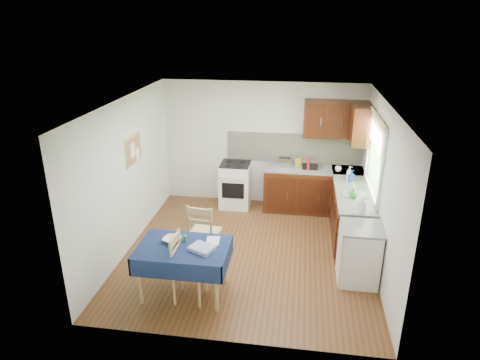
# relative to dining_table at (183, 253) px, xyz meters

# --- Properties ---
(floor) EXTENTS (4.20, 4.20, 0.00)m
(floor) POSITION_rel_dining_table_xyz_m (0.74, 1.23, -0.65)
(floor) COLOR #493213
(floor) RESTS_ON ground
(ceiling) EXTENTS (4.00, 4.20, 0.02)m
(ceiling) POSITION_rel_dining_table_xyz_m (0.74, 1.23, 1.85)
(ceiling) COLOR white
(ceiling) RESTS_ON wall_back
(wall_back) EXTENTS (4.00, 0.02, 2.50)m
(wall_back) POSITION_rel_dining_table_xyz_m (0.74, 3.33, 0.60)
(wall_back) COLOR silver
(wall_back) RESTS_ON ground
(wall_front) EXTENTS (4.00, 0.02, 2.50)m
(wall_front) POSITION_rel_dining_table_xyz_m (0.74, -0.87, 0.60)
(wall_front) COLOR silver
(wall_front) RESTS_ON ground
(wall_left) EXTENTS (0.02, 4.20, 2.50)m
(wall_left) POSITION_rel_dining_table_xyz_m (-1.26, 1.23, 0.60)
(wall_left) COLOR silver
(wall_left) RESTS_ON ground
(wall_right) EXTENTS (0.02, 4.20, 2.50)m
(wall_right) POSITION_rel_dining_table_xyz_m (2.74, 1.23, 0.60)
(wall_right) COLOR silver
(wall_right) RESTS_ON ground
(base_cabinets) EXTENTS (1.90, 2.30, 0.86)m
(base_cabinets) POSITION_rel_dining_table_xyz_m (2.10, 2.49, -0.22)
(base_cabinets) COLOR black
(base_cabinets) RESTS_ON ground
(worktop_back) EXTENTS (1.90, 0.60, 0.04)m
(worktop_back) POSITION_rel_dining_table_xyz_m (1.79, 3.03, 0.23)
(worktop_back) COLOR gray
(worktop_back) RESTS_ON base_cabinets
(worktop_right) EXTENTS (0.60, 1.70, 0.04)m
(worktop_right) POSITION_rel_dining_table_xyz_m (2.44, 1.88, 0.23)
(worktop_right) COLOR gray
(worktop_right) RESTS_ON base_cabinets
(worktop_corner) EXTENTS (0.60, 0.60, 0.04)m
(worktop_corner) POSITION_rel_dining_table_xyz_m (2.44, 3.03, 0.23)
(worktop_corner) COLOR gray
(worktop_corner) RESTS_ON base_cabinets
(splashback) EXTENTS (2.70, 0.02, 0.60)m
(splashback) POSITION_rel_dining_table_xyz_m (1.39, 3.31, 0.55)
(splashback) COLOR beige
(splashback) RESTS_ON wall_back
(upper_cabinets) EXTENTS (1.20, 0.85, 0.70)m
(upper_cabinets) POSITION_rel_dining_table_xyz_m (2.27, 3.03, 1.20)
(upper_cabinets) COLOR black
(upper_cabinets) RESTS_ON wall_back
(stove) EXTENTS (0.60, 0.61, 0.92)m
(stove) POSITION_rel_dining_table_xyz_m (0.24, 3.03, -0.19)
(stove) COLOR white
(stove) RESTS_ON ground
(window) EXTENTS (0.04, 1.48, 1.26)m
(window) POSITION_rel_dining_table_xyz_m (2.71, 1.93, 1.00)
(window) COLOR #325924
(window) RESTS_ON wall_right
(fridge) EXTENTS (0.58, 0.60, 0.89)m
(fridge) POSITION_rel_dining_table_xyz_m (2.44, 0.68, -0.21)
(fridge) COLOR white
(fridge) RESTS_ON ground
(corkboard) EXTENTS (0.04, 0.62, 0.47)m
(corkboard) POSITION_rel_dining_table_xyz_m (-1.23, 1.53, 0.95)
(corkboard) COLOR tan
(corkboard) RESTS_ON wall_left
(dining_table) EXTENTS (1.25, 0.85, 0.75)m
(dining_table) POSITION_rel_dining_table_xyz_m (0.00, 0.00, 0.00)
(dining_table) COLOR #0D1936
(dining_table) RESTS_ON ground
(chair_far) EXTENTS (0.50, 0.50, 1.02)m
(chair_far) POSITION_rel_dining_table_xyz_m (0.08, 0.85, -0.11)
(chair_far) COLOR tan
(chair_far) RESTS_ON ground
(chair_near) EXTENTS (0.45, 0.45, 0.98)m
(chair_near) POSITION_rel_dining_table_xyz_m (0.06, -0.11, -0.13)
(chair_near) COLOR tan
(chair_near) RESTS_ON ground
(toaster) EXTENTS (0.26, 0.16, 0.20)m
(toaster) POSITION_rel_dining_table_xyz_m (1.22, 3.03, 0.34)
(toaster) COLOR silver
(toaster) RESTS_ON worktop_back
(sandwich_press) EXTENTS (0.29, 0.25, 0.17)m
(sandwich_press) POSITION_rel_dining_table_xyz_m (1.71, 3.03, 0.33)
(sandwich_press) COLOR black
(sandwich_press) RESTS_ON worktop_back
(sauce_bottle) EXTENTS (0.06, 0.06, 0.25)m
(sauce_bottle) POSITION_rel_dining_table_xyz_m (1.68, 2.90, 0.37)
(sauce_bottle) COLOR red
(sauce_bottle) RESTS_ON worktop_back
(yellow_packet) EXTENTS (0.12, 0.08, 0.15)m
(yellow_packet) POSITION_rel_dining_table_xyz_m (1.48, 3.10, 0.32)
(yellow_packet) COLOR yellow
(yellow_packet) RESTS_ON worktop_back
(dish_rack) EXTENTS (0.39, 0.30, 0.19)m
(dish_rack) POSITION_rel_dining_table_xyz_m (2.43, 1.81, 0.27)
(dish_rack) COLOR #98989D
(dish_rack) RESTS_ON worktop_right
(kettle) EXTENTS (0.16, 0.16, 0.28)m
(kettle) POSITION_rel_dining_table_xyz_m (2.46, 1.14, 0.37)
(kettle) COLOR white
(kettle) RESTS_ON worktop_right
(cup) EXTENTS (0.15, 0.15, 0.10)m
(cup) POSITION_rel_dining_table_xyz_m (2.24, 2.91, 0.30)
(cup) COLOR white
(cup) RESTS_ON worktop_back
(soap_bottle_a) EXTENTS (0.15, 0.15, 0.27)m
(soap_bottle_a) POSITION_rel_dining_table_xyz_m (2.40, 2.45, 0.38)
(soap_bottle_a) COLOR white
(soap_bottle_a) RESTS_ON worktop_right
(soap_bottle_b) EXTENTS (0.12, 0.12, 0.21)m
(soap_bottle_b) POSITION_rel_dining_table_xyz_m (2.43, 2.41, 0.36)
(soap_bottle_b) COLOR #1D3FAE
(soap_bottle_b) RESTS_ON worktop_right
(soap_bottle_c) EXTENTS (0.17, 0.17, 0.18)m
(soap_bottle_c) POSITION_rel_dining_table_xyz_m (2.41, 1.67, 0.34)
(soap_bottle_c) COLOR green
(soap_bottle_c) RESTS_ON worktop_right
(plate_bowl) EXTENTS (0.30, 0.30, 0.06)m
(plate_bowl) POSITION_rel_dining_table_xyz_m (-0.18, 0.10, 0.14)
(plate_bowl) COLOR beige
(plate_bowl) RESTS_ON dining_table
(book) EXTENTS (0.21, 0.27, 0.02)m
(book) POSITION_rel_dining_table_xyz_m (0.29, 0.18, 0.11)
(book) COLOR white
(book) RESTS_ON dining_table
(spice_jar) EXTENTS (0.05, 0.05, 0.09)m
(spice_jar) POSITION_rel_dining_table_xyz_m (-0.01, 0.14, 0.15)
(spice_jar) COLOR green
(spice_jar) RESTS_ON dining_table
(tea_towel) EXTENTS (0.39, 0.35, 0.06)m
(tea_towel) POSITION_rel_dining_table_xyz_m (0.28, -0.06, 0.13)
(tea_towel) COLOR navy
(tea_towel) RESTS_ON dining_table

